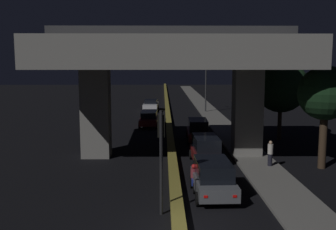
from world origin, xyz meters
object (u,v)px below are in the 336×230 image
object	(u,v)px
street_lamp	(203,76)
car_grey_lead	(213,177)
car_dark_red_second	(206,150)
traffic_light_left_of_median	(161,144)
car_dark_red_lead_oncoming	(149,118)
car_white_second_oncoming	(151,105)
motorcycle_blue_filtering_near	(194,179)
pedestrian_on_sidewalk	(270,153)
car_dark_red_third	(198,130)

from	to	relation	value
street_lamp	car_grey_lead	distance (m)	32.47
car_dark_red_second	traffic_light_left_of_median	bearing A→B (deg)	159.30
street_lamp	car_dark_red_lead_oncoming	distance (m)	13.32
car_white_second_oncoming	motorcycle_blue_filtering_near	bearing A→B (deg)	7.48
car_dark_red_second	car_dark_red_lead_oncoming	world-z (taller)	car_dark_red_second
car_grey_lead	pedestrian_on_sidewalk	world-z (taller)	car_grey_lead
motorcycle_blue_filtering_near	pedestrian_on_sidewalk	size ratio (longest dim) A/B	1.08
car_dark_red_second	pedestrian_on_sidewalk	xyz separation A→B (m)	(3.86, -1.03, -0.02)
car_dark_red_lead_oncoming	motorcycle_blue_filtering_near	bearing A→B (deg)	10.45
street_lamp	car_dark_red_third	bearing A→B (deg)	-96.91
car_grey_lead	motorcycle_blue_filtering_near	bearing A→B (deg)	42.35
car_dark_red_second	car_dark_red_third	xyz separation A→B (m)	(0.13, 7.34, 0.00)
car_dark_red_third	car_dark_red_lead_oncoming	size ratio (longest dim) A/B	0.87
traffic_light_left_of_median	pedestrian_on_sidewalk	bearing A→B (deg)	47.33
car_dark_red_lead_oncoming	pedestrian_on_sidewalk	world-z (taller)	pedestrian_on_sidewalk
car_dark_red_lead_oncoming	car_white_second_oncoming	distance (m)	12.82
motorcycle_blue_filtering_near	car_dark_red_lead_oncoming	bearing A→B (deg)	10.38
car_dark_red_second	car_white_second_oncoming	distance (m)	28.29
car_dark_red_second	car_grey_lead	bearing A→B (deg)	175.23
street_lamp	car_white_second_oncoming	xyz separation A→B (m)	(-6.78, 1.90, -3.96)
car_dark_red_third	motorcycle_blue_filtering_near	size ratio (longest dim) A/B	2.44
traffic_light_left_of_median	car_dark_red_lead_oncoming	distance (m)	23.59
car_dark_red_second	pedestrian_on_sidewalk	bearing A→B (deg)	-106.77
car_dark_red_lead_oncoming	car_dark_red_second	bearing A→B (deg)	17.50
car_grey_lead	pedestrian_on_sidewalk	distance (m)	6.55
car_white_second_oncoming	street_lamp	bearing A→B (deg)	76.32
car_grey_lead	car_dark_red_lead_oncoming	size ratio (longest dim) A/B	0.85
car_grey_lead	car_dark_red_lead_oncoming	world-z (taller)	car_grey_lead
car_grey_lead	car_white_second_oncoming	distance (m)	34.27
car_white_second_oncoming	pedestrian_on_sidewalk	world-z (taller)	pedestrian_on_sidewalk
car_grey_lead	traffic_light_left_of_median	bearing A→B (deg)	129.80
car_grey_lead	street_lamp	bearing A→B (deg)	-6.40
motorcycle_blue_filtering_near	pedestrian_on_sidewalk	distance (m)	6.54
pedestrian_on_sidewalk	car_dark_red_third	bearing A→B (deg)	114.03
street_lamp	car_dark_red_third	distance (m)	19.22
car_dark_red_lead_oncoming	motorcycle_blue_filtering_near	xyz separation A→B (m)	(2.97, -20.30, -0.24)
street_lamp	car_white_second_oncoming	bearing A→B (deg)	164.35
traffic_light_left_of_median	street_lamp	xyz separation A→B (m)	(5.24, 34.36, 1.65)
motorcycle_blue_filtering_near	pedestrian_on_sidewalk	xyz separation A→B (m)	(5.06, 4.14, 0.35)
street_lamp	car_dark_red_second	world-z (taller)	street_lamp
pedestrian_on_sidewalk	motorcycle_blue_filtering_near	bearing A→B (deg)	-140.72
car_dark_red_third	pedestrian_on_sidewalk	bearing A→B (deg)	-154.55
car_dark_red_second	car_dark_red_third	bearing A→B (deg)	-2.84
traffic_light_left_of_median	car_dark_red_lead_oncoming	world-z (taller)	traffic_light_left_of_median
traffic_light_left_of_median	car_white_second_oncoming	world-z (taller)	traffic_light_left_of_median
car_dark_red_second	car_dark_red_lead_oncoming	bearing A→B (deg)	13.55
car_dark_red_third	street_lamp	bearing A→B (deg)	-5.49
car_dark_red_second	car_dark_red_lead_oncoming	distance (m)	15.70
traffic_light_left_of_median	car_dark_red_second	size ratio (longest dim) A/B	1.09
car_grey_lead	motorcycle_blue_filtering_near	world-z (taller)	car_grey_lead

